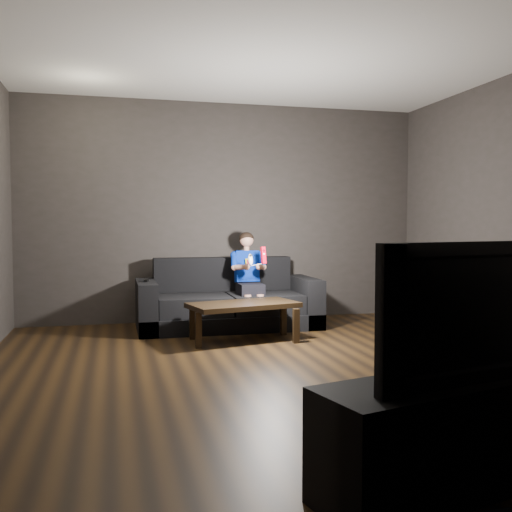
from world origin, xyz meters
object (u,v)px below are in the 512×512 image
object	(u,v)px
media_console	(457,432)
child	(249,270)
sofa	(228,305)
coffee_table	(243,308)

from	to	relation	value
media_console	child	bearing A→B (deg)	75.92
sofa	media_console	bearing A→B (deg)	-86.79
sofa	coffee_table	world-z (taller)	sofa
child	media_console	xyz separation A→B (m)	(0.00, -4.15, -0.41)
sofa	media_console	xyz separation A→B (m)	(0.24, -4.21, -0.01)
sofa	child	size ratio (longest dim) A/B	2.07
sofa	media_console	size ratio (longest dim) A/B	1.46
coffee_table	media_console	distance (m)	3.42
coffee_table	media_console	xyz separation A→B (m)	(0.23, -3.41, -0.09)
coffee_table	media_console	size ratio (longest dim) A/B	0.84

